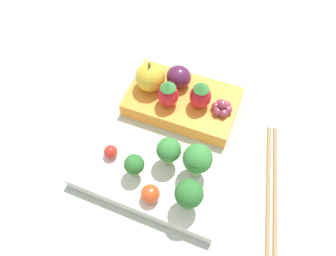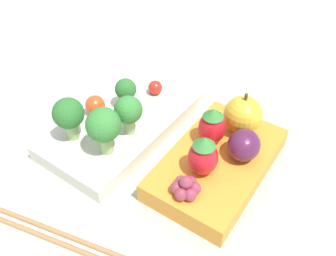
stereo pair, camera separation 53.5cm
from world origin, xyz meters
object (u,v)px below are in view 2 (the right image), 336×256
object	(u,v)px
broccoli_floret_1	(104,126)
plum	(244,145)
bento_box_savoury	(125,123)
broccoli_floret_0	(128,111)
chopsticks_pair	(60,237)
grape_cluster	(186,187)
broccoli_floret_2	(69,115)
cherry_tomato_0	(95,105)
strawberry_0	(203,156)
broccoli_floret_3	(126,90)
bento_box_fruit	(217,164)
cherry_tomato_1	(155,88)
strawberry_1	(212,126)
apple	(243,115)

from	to	relation	value
broccoli_floret_1	plum	xyz separation A→B (m)	(0.08, -0.14, -0.02)
bento_box_savoury	broccoli_floret_1	xyz separation A→B (m)	(-0.06, -0.02, 0.05)
broccoli_floret_0	chopsticks_pair	distance (m)	0.17
bento_box_savoury	grape_cluster	world-z (taller)	grape_cluster
broccoli_floret_2	cherry_tomato_0	distance (m)	0.06
strawberry_0	chopsticks_pair	world-z (taller)	strawberry_0
broccoli_floret_3	strawberry_0	world-z (taller)	strawberry_0
bento_box_fruit	broccoli_floret_3	distance (m)	0.16
broccoli_floret_2	grape_cluster	size ratio (longest dim) A/B	1.75
cherry_tomato_1	bento_box_savoury	bearing A→B (deg)	174.10
bento_box_savoury	plum	bearing A→B (deg)	-85.29
broccoli_floret_1	cherry_tomato_0	xyz separation A→B (m)	(0.05, 0.06, -0.03)
bento_box_savoury	strawberry_0	size ratio (longest dim) A/B	4.41
cherry_tomato_1	plum	size ratio (longest dim) A/B	0.50
bento_box_savoury	broccoli_floret_3	xyz separation A→B (m)	(0.02, 0.01, 0.04)
strawberry_0	strawberry_1	distance (m)	0.05
cherry_tomato_0	grape_cluster	xyz separation A→B (m)	(-0.06, -0.17, 0.00)
grape_cluster	strawberry_1	bearing A→B (deg)	9.33
broccoli_floret_3	broccoli_floret_2	bearing A→B (deg)	166.67
apple	cherry_tomato_1	bearing A→B (deg)	85.62
bento_box_savoury	broccoli_floret_0	xyz separation A→B (m)	(-0.02, -0.02, 0.05)
cherry_tomato_0	grape_cluster	world-z (taller)	grape_cluster
broccoli_floret_3	cherry_tomato_1	bearing A→B (deg)	-19.82
broccoli_floret_2	bento_box_fruit	bearing A→B (deg)	-69.79
plum	bento_box_fruit	bearing A→B (deg)	123.52
strawberry_1	chopsticks_pair	xyz separation A→B (m)	(-0.19, 0.08, -0.05)
broccoli_floret_0	apple	world-z (taller)	apple
strawberry_0	plum	distance (m)	0.05
bento_box_fruit	cherry_tomato_1	distance (m)	0.15
chopsticks_pair	apple	bearing A→B (deg)	-23.45
broccoli_floret_0	plum	distance (m)	0.15
grape_cluster	cherry_tomato_1	bearing A→B (deg)	43.85
broccoli_floret_3	chopsticks_pair	xyz separation A→B (m)	(-0.19, -0.06, -0.05)
broccoli_floret_2	strawberry_0	size ratio (longest dim) A/B	1.13
apple	strawberry_1	xyz separation A→B (m)	(-0.04, 0.02, 0.00)
broccoli_floret_3	cherry_tomato_0	bearing A→B (deg)	140.96
grape_cluster	chopsticks_pair	world-z (taller)	grape_cluster
strawberry_0	chopsticks_pair	distance (m)	0.18
cherry_tomato_0	bento_box_fruit	bearing A→B (deg)	-86.39
strawberry_1	strawberry_0	bearing A→B (deg)	-163.77
cherry_tomato_0	cherry_tomato_1	world-z (taller)	cherry_tomato_0
bento_box_fruit	broccoli_floret_3	xyz separation A→B (m)	(0.02, 0.15, 0.04)
bento_box_savoury	chopsticks_pair	size ratio (longest dim) A/B	1.11
strawberry_0	grape_cluster	xyz separation A→B (m)	(-0.04, 0.00, -0.02)
strawberry_0	strawberry_1	size ratio (longest dim) A/B	1.02
bento_box_savoury	strawberry_0	world-z (taller)	strawberry_0
apple	bento_box_savoury	bearing A→B (deg)	111.01
bento_box_savoury	strawberry_1	distance (m)	0.13
apple	strawberry_1	distance (m)	0.05
broccoli_floret_0	cherry_tomato_0	bearing A→B (deg)	85.00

